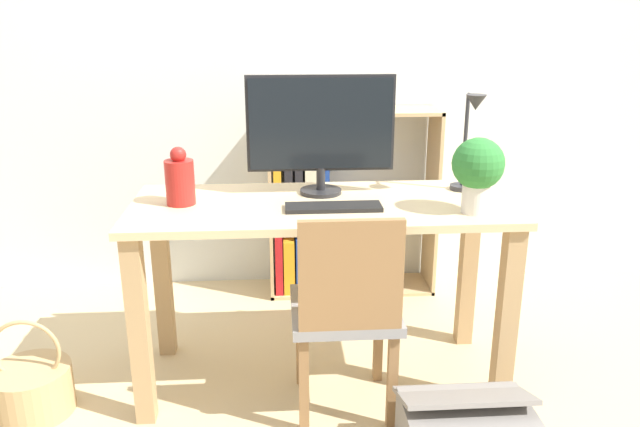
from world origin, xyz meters
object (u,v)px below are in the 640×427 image
at_px(desk_lamp, 470,133).
at_px(basket, 31,388).
at_px(vase, 180,180).
at_px(chair, 346,307).
at_px(monitor, 321,127).
at_px(bookshelf, 321,213).
at_px(potted_plant, 478,169).
at_px(keyboard, 333,207).

bearing_deg(desk_lamp, basket, -171.46).
bearing_deg(vase, desk_lamp, 3.59).
height_order(chair, basket, chair).
relative_size(monitor, desk_lamp, 1.45).
bearing_deg(bookshelf, potted_plant, -64.51).
distance_m(chair, basket, 1.26).
bearing_deg(vase, keyboard, -10.41).
xyz_separation_m(bookshelf, basket, (-1.19, -1.05, -0.34)).
distance_m(potted_plant, basket, 1.89).
height_order(keyboard, vase, vase).
bearing_deg(monitor, potted_plant, -28.38).
height_order(desk_lamp, potted_plant, desk_lamp).
bearing_deg(keyboard, monitor, 98.25).
bearing_deg(desk_lamp, vase, -176.41).
bearing_deg(desk_lamp, keyboard, -162.35).
distance_m(desk_lamp, potted_plant, 0.27).
height_order(desk_lamp, basket, desk_lamp).
relative_size(keyboard, potted_plant, 1.30).
distance_m(vase, potted_plant, 1.12).
bearing_deg(monitor, vase, -168.09).
height_order(bookshelf, basket, bookshelf).
distance_m(vase, chair, 0.80).
height_order(monitor, chair, monitor).
height_order(monitor, desk_lamp, monitor).
distance_m(desk_lamp, chair, 0.86).
height_order(potted_plant, basket, potted_plant).
bearing_deg(basket, desk_lamp, 8.54).
height_order(vase, basket, vase).
distance_m(potted_plant, bookshelf, 1.26).
distance_m(keyboard, chair, 0.38).
bearing_deg(keyboard, bookshelf, 88.76).
bearing_deg(monitor, desk_lamp, -4.26).
relative_size(bookshelf, basket, 2.55).
bearing_deg(monitor, keyboard, -81.75).
xyz_separation_m(vase, potted_plant, (1.10, -0.18, 0.07)).
bearing_deg(basket, potted_plant, 0.23).
bearing_deg(chair, keyboard, 96.96).
bearing_deg(potted_plant, monitor, 151.62).
height_order(vase, bookshelf, bookshelf).
bearing_deg(vase, basket, -162.31).
height_order(keyboard, chair, chair).
bearing_deg(potted_plant, vase, 170.61).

